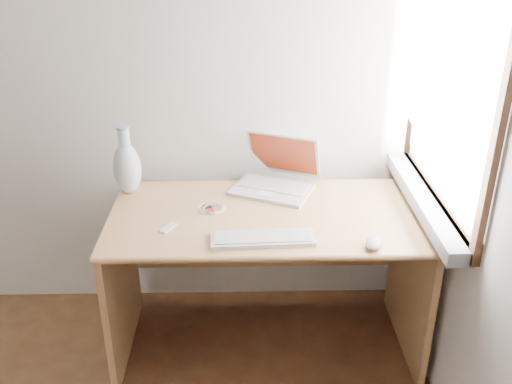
{
  "coord_description": "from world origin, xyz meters",
  "views": [
    {
      "loc": [
        0.93,
        -0.85,
        1.88
      ],
      "look_at": [
        0.98,
        1.35,
        0.81
      ],
      "focal_mm": 40.0,
      "sensor_mm": 36.0,
      "label": 1
    }
  ],
  "objects_px": {
    "external_keyboard": "(263,239)",
    "vase": "(127,167)",
    "desk": "(266,244)",
    "laptop": "(271,177)"
  },
  "relations": [
    {
      "from": "desk",
      "to": "vase",
      "type": "distance_m",
      "value": 0.73
    },
    {
      "from": "desk",
      "to": "vase",
      "type": "bearing_deg",
      "value": 167.79
    },
    {
      "from": "external_keyboard",
      "to": "vase",
      "type": "distance_m",
      "value": 0.76
    },
    {
      "from": "laptop",
      "to": "external_keyboard",
      "type": "distance_m",
      "value": 0.5
    },
    {
      "from": "external_keyboard",
      "to": "desk",
      "type": "bearing_deg",
      "value": 82.02
    },
    {
      "from": "laptop",
      "to": "external_keyboard",
      "type": "height_order",
      "value": "laptop"
    },
    {
      "from": "desk",
      "to": "laptop",
      "type": "distance_m",
      "value": 0.32
    },
    {
      "from": "desk",
      "to": "external_keyboard",
      "type": "height_order",
      "value": "external_keyboard"
    },
    {
      "from": "vase",
      "to": "laptop",
      "type": "bearing_deg",
      "value": 3.74
    },
    {
      "from": "desk",
      "to": "external_keyboard",
      "type": "relative_size",
      "value": 3.28
    }
  ]
}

